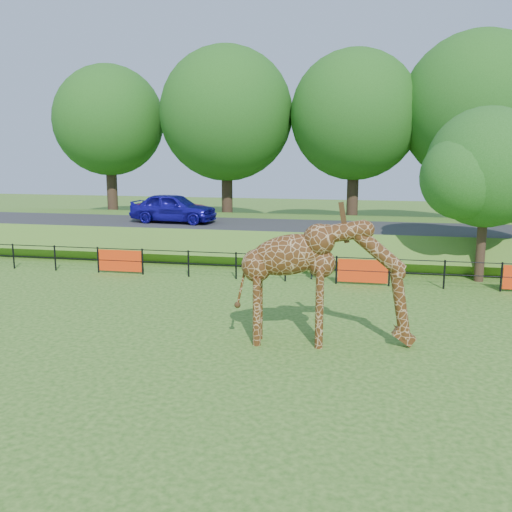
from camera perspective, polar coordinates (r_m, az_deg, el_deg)
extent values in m
plane|color=#285A16|center=(15.06, -1.82, -9.41)|extent=(90.00, 90.00, 0.00)
cube|color=#285A16|center=(29.78, 5.17, 1.94)|extent=(40.00, 9.00, 1.30)
cube|color=#2B2B2D|center=(28.20, 4.84, 2.91)|extent=(40.00, 5.00, 0.12)
imported|color=#2016B7|center=(29.61, -8.25, 4.79)|extent=(4.57, 2.17, 1.51)
imported|color=#A7160B|center=(30.05, -8.35, 4.64)|extent=(3.99, 1.85, 1.27)
imported|color=black|center=(22.95, 5.88, -0.63)|extent=(0.56, 0.43, 1.37)
cylinder|color=black|center=(23.98, 21.60, 1.38)|extent=(0.36, 0.36, 3.20)
sphere|color=#1E5517|center=(23.72, 22.08, 8.22)|extent=(4.60, 4.60, 4.60)
sphere|color=#1E5517|center=(22.91, 20.04, 7.43)|extent=(3.22, 3.22, 3.22)
cylinder|color=black|center=(39.81, -14.20, 6.55)|extent=(0.70, 0.70, 5.00)
sphere|color=#1E4F15|center=(39.76, -14.50, 13.00)|extent=(7.20, 7.20, 7.20)
cylinder|color=black|center=(37.04, -2.91, 6.57)|extent=(0.70, 0.70, 5.00)
sphere|color=#1E4F15|center=(37.00, -2.98, 14.02)|extent=(8.40, 8.40, 8.40)
cylinder|color=black|center=(35.87, 9.63, 6.30)|extent=(0.70, 0.70, 5.00)
sphere|color=#1E4F15|center=(35.82, 9.87, 13.72)|extent=(7.80, 7.80, 7.80)
cylinder|color=black|center=(36.29, 20.80, 5.80)|extent=(0.70, 0.70, 5.00)
sphere|color=#1E4F15|center=(36.25, 21.33, 13.56)|extent=(8.80, 8.80, 8.80)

